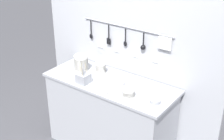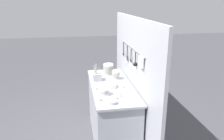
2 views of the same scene
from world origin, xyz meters
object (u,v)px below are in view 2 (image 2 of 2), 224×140
(cutlery_caddy, at_px, (97,77))
(cup_edge_near, at_px, (119,95))
(bowl_stack_short_front, at_px, (116,75))
(cup_edge_far, at_px, (99,99))
(plate_stack, at_px, (110,85))
(cup_front_right, at_px, (122,86))
(steel_mixing_bowl, at_px, (113,102))
(cup_beside_plates, at_px, (116,98))
(bowl_stack_back_corner, at_px, (108,70))
(bowl_stack_tall_left, at_px, (104,92))
(cup_back_right, at_px, (95,88))

(cutlery_caddy, height_order, cup_edge_near, cutlery_caddy)
(bowl_stack_short_front, bearing_deg, cup_edge_far, -25.64)
(plate_stack, xyz_separation_m, cup_front_right, (0.06, 0.17, -0.01))
(plate_stack, bearing_deg, cutlery_caddy, -154.81)
(steel_mixing_bowl, relative_size, cup_beside_plates, 2.13)
(steel_mixing_bowl, bearing_deg, bowl_stack_back_corner, 174.01)
(cutlery_caddy, bearing_deg, cup_beside_plates, 12.21)
(bowl_stack_tall_left, relative_size, steel_mixing_bowl, 1.15)
(cup_front_right, bearing_deg, bowl_stack_back_corner, -169.75)
(bowl_stack_back_corner, distance_m, cutlery_caddy, 0.30)
(bowl_stack_back_corner, height_order, cup_edge_near, bowl_stack_back_corner)
(bowl_stack_back_corner, height_order, cup_edge_far, bowl_stack_back_corner)
(bowl_stack_short_front, relative_size, cup_back_right, 2.83)
(cutlery_caddy, bearing_deg, cup_back_right, -11.05)
(bowl_stack_short_front, distance_m, bowl_stack_tall_left, 0.60)
(cup_front_right, bearing_deg, cup_edge_far, -46.07)
(bowl_stack_back_corner, xyz_separation_m, steel_mixing_bowl, (1.02, -0.11, -0.08))
(cup_beside_plates, bearing_deg, bowl_stack_back_corner, 176.53)
(bowl_stack_tall_left, height_order, cup_edge_far, bowl_stack_tall_left)
(bowl_stack_short_front, height_order, plate_stack, bowl_stack_short_front)
(cup_front_right, bearing_deg, steel_mixing_bowl, -25.49)
(bowl_stack_back_corner, bearing_deg, bowl_stack_short_front, 19.56)
(steel_mixing_bowl, height_order, cup_edge_near, cup_edge_near)
(cutlery_caddy, relative_size, cup_edge_far, 5.32)
(steel_mixing_bowl, relative_size, cup_back_right, 2.13)
(bowl_stack_short_front, xyz_separation_m, cup_edge_near, (0.62, -0.07, -0.05))
(cup_back_right, relative_size, cup_front_right, 1.00)
(bowl_stack_back_corner, bearing_deg, bowl_stack_tall_left, -12.83)
(plate_stack, bearing_deg, steel_mixing_bowl, -4.74)
(bowl_stack_short_front, distance_m, steel_mixing_bowl, 0.82)
(cup_edge_near, xyz_separation_m, cup_front_right, (-0.27, 0.10, 0.00))
(cup_back_right, relative_size, cup_beside_plates, 1.00)
(bowl_stack_tall_left, distance_m, cup_edge_far, 0.19)
(cup_back_right, bearing_deg, cup_edge_far, 2.05)
(bowl_stack_back_corner, relative_size, cup_front_right, 3.81)
(cup_edge_far, bearing_deg, bowl_stack_tall_left, 152.43)
(bowl_stack_short_front, xyz_separation_m, cutlery_caddy, (-0.01, -0.29, -0.01))
(bowl_stack_short_front, xyz_separation_m, cup_beside_plates, (0.69, -0.13, -0.05))
(cutlery_caddy, height_order, cup_front_right, cutlery_caddy)
(bowl_stack_back_corner, distance_m, cup_front_right, 0.59)
(bowl_stack_tall_left, height_order, cup_back_right, bowl_stack_tall_left)
(bowl_stack_tall_left, bearing_deg, bowl_stack_back_corner, 167.17)
(bowl_stack_short_front, distance_m, cup_edge_near, 0.63)
(bowl_stack_short_front, bearing_deg, cup_front_right, 4.14)
(cup_edge_far, distance_m, cup_beside_plates, 0.21)
(bowl_stack_back_corner, relative_size, cup_back_right, 3.81)
(bowl_stack_short_front, bearing_deg, steel_mixing_bowl, -13.07)
(cup_edge_near, bearing_deg, cup_edge_far, -71.97)
(bowl_stack_short_front, distance_m, cup_back_right, 0.49)
(bowl_stack_short_front, relative_size, cup_edge_near, 2.83)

